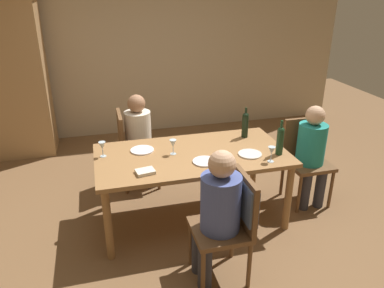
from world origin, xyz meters
The scene contains 19 objects.
ground_plane centered at (0.00, 0.00, 0.00)m, with size 10.00×10.00×0.00m, color brown.
rear_room_partition centered at (0.00, 2.68, 1.35)m, with size 6.40×0.12×2.70m, color tan.
armoire_cabinet centered at (-2.03, 2.23, 1.10)m, with size 1.18×0.62×2.18m.
dining_table centered at (0.00, 0.00, 0.66)m, with size 1.85×0.96×0.74m.
chair_near centered at (0.12, -0.86, 0.59)m, with size 0.46×0.44×0.92m.
chair_far_left centered at (-0.50, 0.86, 0.53)m, with size 0.44×0.44×0.92m.
chair_right_end centered at (1.31, 0.09, 0.53)m, with size 0.44×0.44×0.92m.
person_woman_host centered at (-0.03, -0.86, 0.66)m, with size 0.36×0.31×1.15m.
person_man_bearded centered at (-0.39, 0.86, 0.65)m, with size 0.35×0.30×1.12m.
person_man_guest centered at (1.31, -0.03, 0.65)m, with size 0.30×0.34×1.12m.
wine_bottle_tall_green centered at (0.65, 0.26, 0.89)m, with size 0.07×0.07×0.33m.
wine_bottle_dark_red centered at (0.81, -0.23, 0.90)m, with size 0.07×0.07×0.34m.
wine_glass_near_left centered at (-0.18, 0.03, 0.85)m, with size 0.07×0.07×0.15m.
wine_glass_centre centered at (0.66, -0.36, 0.85)m, with size 0.07×0.07×0.15m.
wine_glass_near_right centered at (-0.84, 0.15, 0.85)m, with size 0.07×0.07×0.15m.
dinner_plate_host centered at (0.53, -0.17, 0.75)m, with size 0.23×0.23×0.01m, color silver.
dinner_plate_guest_left centered at (-0.46, 0.19, 0.75)m, with size 0.23×0.23×0.01m, color white.
dinner_plate_guest_right centered at (0.07, -0.21, 0.75)m, with size 0.22×0.22×0.01m, color white.
folded_napkin centered at (-0.50, -0.29, 0.76)m, with size 0.16×0.12×0.03m, color beige.
Camera 1 is at (-0.84, -3.16, 2.28)m, focal length 34.87 mm.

